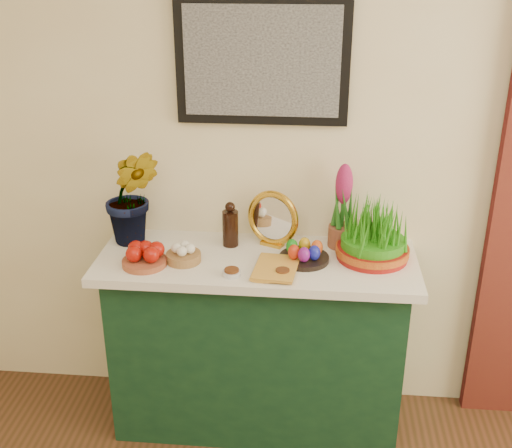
{
  "coord_description": "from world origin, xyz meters",
  "views": [
    {
      "loc": [
        0.01,
        -0.51,
        2.16
      ],
      "look_at": [
        -0.22,
        1.95,
        1.07
      ],
      "focal_mm": 45.0,
      "sensor_mm": 36.0,
      "label": 1
    }
  ],
  "objects_px": {
    "hyacinth_green": "(131,181)",
    "wheatgrass_sabzeh": "(374,234)",
    "mirror": "(273,219)",
    "sideboard": "(257,345)",
    "book": "(255,266)"
  },
  "relations": [
    {
      "from": "hyacinth_green",
      "to": "wheatgrass_sabzeh",
      "type": "relative_size",
      "value": 1.87
    },
    {
      "from": "hyacinth_green",
      "to": "book",
      "type": "relative_size",
      "value": 2.51
    },
    {
      "from": "hyacinth_green",
      "to": "wheatgrass_sabzeh",
      "type": "height_order",
      "value": "hyacinth_green"
    },
    {
      "from": "mirror",
      "to": "sideboard",
      "type": "bearing_deg",
      "value": -112.5
    },
    {
      "from": "sideboard",
      "to": "book",
      "type": "height_order",
      "value": "book"
    },
    {
      "from": "hyacinth_green",
      "to": "mirror",
      "type": "height_order",
      "value": "hyacinth_green"
    },
    {
      "from": "sideboard",
      "to": "book",
      "type": "bearing_deg",
      "value": -89.27
    },
    {
      "from": "sideboard",
      "to": "book",
      "type": "xyz_separation_m",
      "value": [
        0.0,
        -0.12,
        0.48
      ]
    },
    {
      "from": "hyacinth_green",
      "to": "wheatgrass_sabzeh",
      "type": "distance_m",
      "value": 1.09
    },
    {
      "from": "mirror",
      "to": "wheatgrass_sabzeh",
      "type": "relative_size",
      "value": 0.81
    },
    {
      "from": "hyacinth_green",
      "to": "wheatgrass_sabzeh",
      "type": "bearing_deg",
      "value": -8.16
    },
    {
      "from": "sideboard",
      "to": "wheatgrass_sabzeh",
      "type": "bearing_deg",
      "value": 4.17
    },
    {
      "from": "sideboard",
      "to": "mirror",
      "type": "height_order",
      "value": "mirror"
    },
    {
      "from": "hyacinth_green",
      "to": "wheatgrass_sabzeh",
      "type": "xyz_separation_m",
      "value": [
        1.07,
        -0.07,
        -0.18
      ]
    },
    {
      "from": "mirror",
      "to": "wheatgrass_sabzeh",
      "type": "xyz_separation_m",
      "value": [
        0.44,
        -0.1,
        -0.01
      ]
    }
  ]
}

